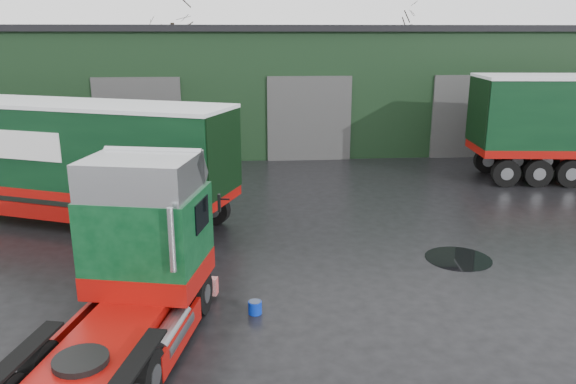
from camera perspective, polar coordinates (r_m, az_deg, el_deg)
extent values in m
plane|color=black|center=(13.90, 0.80, -9.42)|extent=(100.00, 100.00, 0.00)
cube|color=black|center=(32.80, 0.90, 10.71)|extent=(32.00, 12.00, 6.00)
cube|color=black|center=(32.67, 0.92, 16.22)|extent=(32.40, 12.40, 0.30)
cylinder|color=#082AB6|center=(12.56, -3.38, -11.63)|extent=(0.38, 0.38, 0.28)
cylinder|color=black|center=(13.56, -13.05, -10.51)|extent=(2.26, 2.26, 0.01)
cylinder|color=black|center=(16.09, 16.90, -6.49)|extent=(1.79, 1.79, 0.01)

